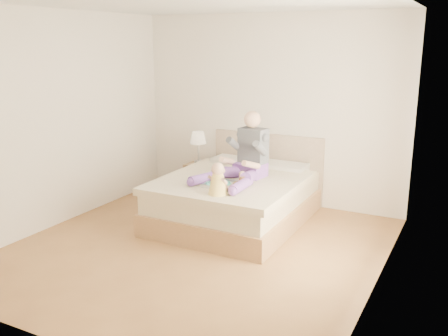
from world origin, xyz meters
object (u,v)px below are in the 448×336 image
at_px(adult, 245,159).
at_px(bed, 238,197).
at_px(tray, 226,183).
at_px(baby, 218,181).
at_px(nightstand, 200,179).

bearing_deg(adult, bed, 155.68).
bearing_deg(tray, bed, 99.29).
distance_m(bed, tray, 0.61).
relative_size(bed, baby, 5.89).
bearing_deg(adult, tray, -88.48).
xyz_separation_m(nightstand, tray, (1.08, -1.25, 0.40)).
distance_m(nightstand, baby, 2.02).
height_order(nightstand, tray, tray).
xyz_separation_m(bed, nightstand, (-1.00, 0.73, -0.07)).
xyz_separation_m(nightstand, adult, (1.14, -0.83, 0.62)).
bearing_deg(nightstand, bed, -32.83).
xyz_separation_m(bed, adult, (0.14, -0.09, 0.55)).
distance_m(bed, adult, 0.57).
distance_m(tray, baby, 0.35).
height_order(bed, adult, adult).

